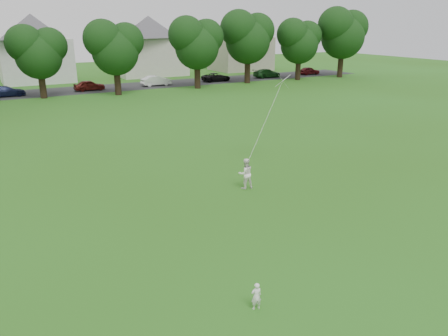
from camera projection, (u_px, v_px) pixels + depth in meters
ground at (241, 244)px, 16.07m from camera, size 160.00×160.00×0.00m
street at (51, 92)px, 50.69m from camera, size 90.00×7.00×0.01m
toddler at (256, 296)px, 12.30m from camera, size 0.34×0.26×0.84m
older_boy at (246, 174)px, 21.20m from camera, size 0.82×0.69×1.53m
kite at (265, 122)px, 22.26m from camera, size 2.34×1.66×5.61m
tree_row at (72, 38)px, 44.84m from camera, size 82.98×9.22×10.63m
parked_cars at (94, 85)px, 51.87m from camera, size 71.16×2.05×1.27m
house_row at (46, 41)px, 57.96m from camera, size 76.50×14.26×10.52m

